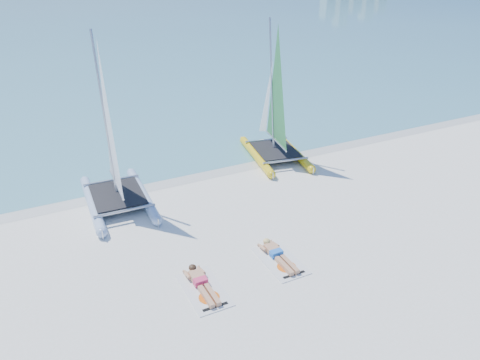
% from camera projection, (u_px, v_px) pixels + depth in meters
% --- Properties ---
extents(ground, '(140.00, 140.00, 0.00)m').
position_uv_depth(ground, '(262.00, 242.00, 14.59)').
color(ground, white).
rests_on(ground, ground).
extents(sea, '(140.00, 115.00, 0.01)m').
position_uv_depth(sea, '(42.00, 13.00, 64.93)').
color(sea, '#6DB2B6').
rests_on(sea, ground).
extents(wet_sand_strip, '(140.00, 1.40, 0.01)m').
position_uv_depth(wet_sand_strip, '(196.00, 173.00, 18.98)').
color(wet_sand_strip, beige).
rests_on(wet_sand_strip, ground).
extents(catamaran_blue, '(2.34, 4.56, 6.09)m').
position_uv_depth(catamaran_blue, '(112.00, 156.00, 16.04)').
color(catamaran_blue, silver).
rests_on(catamaran_blue, ground).
extents(catamaran_yellow, '(2.80, 4.75, 5.90)m').
position_uv_depth(catamaran_yellow, '(273.00, 113.00, 20.00)').
color(catamaran_yellow, yellow).
rests_on(catamaran_yellow, ground).
extents(towel_a, '(1.00, 1.85, 0.02)m').
position_uv_depth(towel_a, '(204.00, 290.00, 12.54)').
color(towel_a, white).
rests_on(towel_a, ground).
extents(sunbather_a, '(0.37, 1.73, 0.26)m').
position_uv_depth(sunbather_a, '(201.00, 282.00, 12.65)').
color(sunbather_a, '#E0B175').
rests_on(sunbather_a, towel_a).
extents(towel_b, '(1.00, 1.85, 0.02)m').
position_uv_depth(towel_b, '(280.00, 261.00, 13.71)').
color(towel_b, white).
rests_on(towel_b, ground).
extents(sunbather_b, '(0.37, 1.73, 0.26)m').
position_uv_depth(sunbather_b, '(277.00, 254.00, 13.81)').
color(sunbather_b, '#E0B175').
rests_on(sunbather_b, towel_b).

